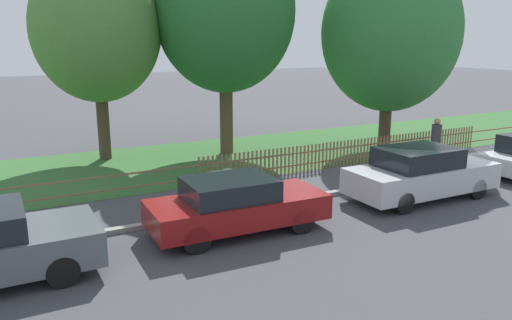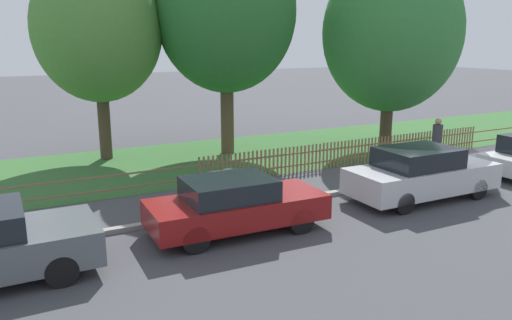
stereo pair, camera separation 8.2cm
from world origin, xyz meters
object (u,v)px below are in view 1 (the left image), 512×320
Objects in this scene: parked_car_black_saloon at (236,205)px; tree_nearest_kerb at (97,29)px; pedestrian_near_fence at (436,139)px; parked_car_navy_estate at (421,173)px; tree_behind_motorcycle at (225,12)px; tree_mid_park at (390,33)px; covered_motorcycle at (218,183)px.

parked_car_black_saloon is 0.56× the size of tree_nearest_kerb.
pedestrian_near_fence reaches higher than parked_car_black_saloon.
tree_behind_motorcycle is (-2.33, 7.96, 4.69)m from parked_car_navy_estate.
tree_mid_park is 4.56× the size of pedestrian_near_fence.
tree_mid_park is (3.66, 5.53, 3.94)m from parked_car_navy_estate.
parked_car_black_saloon is at bearing -150.02° from tree_mid_park.
tree_mid_park is (5.99, -2.43, -0.75)m from tree_behind_motorcycle.
pedestrian_near_fence is at bearing 17.04° from parked_car_black_saloon.
parked_car_navy_estate is at bearing -123.48° from tree_mid_park.
parked_car_navy_estate is 7.71m from tree_mid_park.
pedestrian_near_fence is at bearing -32.75° from tree_nearest_kerb.
covered_motorcycle is at bearing 89.07° from pedestrian_near_fence.
tree_nearest_kerb is at bearing 53.76° from pedestrian_near_fence.
parked_car_navy_estate is (5.71, -0.13, 0.07)m from parked_car_black_saloon.
tree_behind_motorcycle reaches higher than covered_motorcycle.
tree_behind_motorcycle reaches higher than tree_mid_park.
tree_behind_motorcycle is 4.98× the size of pedestrian_near_fence.
parked_car_black_saloon is at bearing 179.35° from parked_car_navy_estate.
tree_mid_park is (9.36, 5.40, 4.01)m from parked_car_black_saloon.
parked_car_black_saloon is 9.76m from tree_behind_motorcycle.
parked_car_navy_estate is 0.52× the size of tree_behind_motorcycle.
parked_car_navy_estate is at bearing 0.54° from parked_car_black_saloon.
tree_mid_park is (10.49, -3.64, -0.09)m from tree_nearest_kerb.
tree_behind_motorcycle is at bearing 106.99° from parked_car_navy_estate.
tree_nearest_kerb is at bearing 160.84° from tree_mid_park.
tree_nearest_kerb is 4.70m from tree_behind_motorcycle.
tree_nearest_kerb reaches higher than parked_car_black_saloon.
pedestrian_near_fence is (10.22, -6.57, -3.81)m from tree_nearest_kerb.
covered_motorcycle is 8.65m from pedestrian_near_fence.
parked_car_black_saloon is 5.71m from parked_car_navy_estate.
parked_car_black_saloon is 2.45× the size of pedestrian_near_fence.
tree_behind_motorcycle reaches higher than pedestrian_near_fence.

